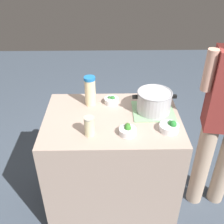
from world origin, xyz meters
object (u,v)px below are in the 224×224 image
at_px(broccoli_bowl_center, 128,130).
at_px(lemonade_pitcher, 90,91).
at_px(cooking_pot, 154,101).
at_px(broccoli_bowl_back, 170,127).
at_px(mason_jar, 89,126).
at_px(broccoli_bowl_front, 112,100).

bearing_deg(broccoli_bowl_center, lemonade_pitcher, 124.65).
xyz_separation_m(cooking_pot, broccoli_bowl_back, (0.08, -0.25, -0.07)).
relative_size(mason_jar, broccoli_bowl_center, 1.18).
height_order(mason_jar, broccoli_bowl_front, mason_jar).
height_order(cooking_pot, lemonade_pitcher, lemonade_pitcher).
bearing_deg(lemonade_pitcher, mason_jar, -88.19).
relative_size(lemonade_pitcher, broccoli_bowl_center, 2.03).
relative_size(lemonade_pitcher, broccoli_bowl_back, 1.78).
bearing_deg(broccoli_bowl_back, cooking_pot, 107.50).
bearing_deg(broccoli_bowl_back, lemonade_pitcher, 147.50).
xyz_separation_m(lemonade_pitcher, mason_jar, (0.01, -0.40, -0.05)).
xyz_separation_m(cooking_pot, lemonade_pitcher, (-0.50, 0.12, 0.03)).
distance_m(cooking_pot, lemonade_pitcher, 0.51).
xyz_separation_m(lemonade_pitcher, broccoli_bowl_center, (0.28, -0.40, -0.10)).
distance_m(lemonade_pitcher, mason_jar, 0.41).
height_order(cooking_pot, broccoli_bowl_back, cooking_pot).
bearing_deg(mason_jar, broccoli_bowl_back, 3.76).
bearing_deg(cooking_pot, broccoli_bowl_back, -72.50).
relative_size(broccoli_bowl_center, broccoli_bowl_back, 0.87).
bearing_deg(cooking_pot, mason_jar, -149.47).
xyz_separation_m(mason_jar, broccoli_bowl_back, (0.56, 0.04, -0.04)).
height_order(broccoli_bowl_front, broccoli_bowl_back, broccoli_bowl_back).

